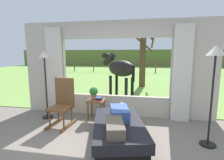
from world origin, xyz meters
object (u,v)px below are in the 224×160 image
at_px(potted_plant, 94,92).
at_px(book_stack, 99,99).
at_px(reclining_person, 118,117).
at_px(side_table, 96,103).
at_px(rocking_chair, 63,102).
at_px(horse, 120,69).
at_px(floor_lamp_left, 45,64).
at_px(recliner_sofa, 118,131).
at_px(floor_lamp_right, 215,66).
at_px(pasture_tree, 143,58).

distance_m(potted_plant, book_stack, 0.25).
xyz_separation_m(reclining_person, side_table, (-0.72, 1.09, -0.10)).
distance_m(side_table, book_stack, 0.17).
distance_m(rocking_chair, horse, 2.85).
distance_m(potted_plant, floor_lamp_left, 1.44).
height_order(recliner_sofa, book_stack, book_stack).
relative_size(reclining_person, rocking_chair, 1.27).
distance_m(side_table, floor_lamp_left, 1.66).
height_order(reclining_person, side_table, reclining_person).
bearing_deg(side_table, horse, 81.46).
xyz_separation_m(recliner_sofa, floor_lamp_left, (-2.04, 0.92, 1.21)).
xyz_separation_m(book_stack, floor_lamp_right, (2.29, -0.81, 0.91)).
relative_size(floor_lamp_right, horse, 1.06).
bearing_deg(side_table, potted_plant, 143.13).
xyz_separation_m(potted_plant, book_stack, (0.17, -0.12, -0.14)).
distance_m(side_table, horse, 2.29).
bearing_deg(floor_lamp_right, potted_plant, 159.37).
height_order(reclining_person, pasture_tree, pasture_tree).
height_order(potted_plant, pasture_tree, pasture_tree).
distance_m(reclining_person, potted_plant, 1.41).
bearing_deg(reclining_person, floor_lamp_right, -5.35).
distance_m(reclining_person, book_stack, 1.21).
relative_size(reclining_person, potted_plant, 4.46).
relative_size(side_table, horse, 0.30).
distance_m(recliner_sofa, book_stack, 1.22).
bearing_deg(potted_plant, floor_lamp_right, -20.63).
bearing_deg(horse, book_stack, -147.34).
bearing_deg(horse, floor_lamp_right, -106.96).
height_order(floor_lamp_left, floor_lamp_right, floor_lamp_right).
bearing_deg(horse, reclining_person, -134.20).
bearing_deg(floor_lamp_right, floor_lamp_left, 168.53).
height_order(horse, pasture_tree, pasture_tree).
relative_size(recliner_sofa, pasture_tree, 0.58).
xyz_separation_m(floor_lamp_left, floor_lamp_right, (3.69, -0.75, 0.05)).
bearing_deg(floor_lamp_left, side_table, 5.02).
relative_size(rocking_chair, book_stack, 6.20).
bearing_deg(pasture_tree, floor_lamp_left, -117.28).
relative_size(side_table, floor_lamp_left, 0.29).
height_order(floor_lamp_left, pasture_tree, pasture_tree).
relative_size(recliner_sofa, floor_lamp_left, 1.05).
height_order(side_table, potted_plant, potted_plant).
xyz_separation_m(rocking_chair, floor_lamp_left, (-0.62, 0.33, 0.88)).
bearing_deg(pasture_tree, book_stack, -102.94).
height_order(side_table, horse, horse).
relative_size(recliner_sofa, floor_lamp_right, 1.02).
distance_m(recliner_sofa, pasture_tree, 5.95).
bearing_deg(reclining_person, potted_plant, 111.95).
bearing_deg(floor_lamp_left, potted_plant, 8.08).
distance_m(side_table, potted_plant, 0.29).
bearing_deg(recliner_sofa, reclining_person, -103.05).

